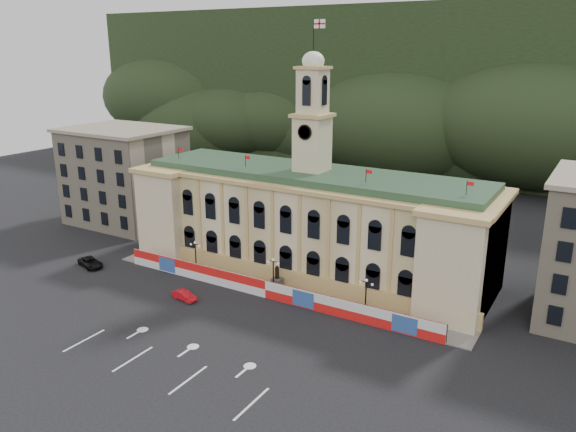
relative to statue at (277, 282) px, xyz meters
The scene contains 13 objects.
ground 18.04m from the statue, 90.00° to the right, with size 260.00×260.00×0.00m, color black.
lane_markings 23.03m from the statue, 90.00° to the right, with size 26.00×10.00×0.02m, color white, non-canonical shape.
hill_ridge 105.59m from the statue, 89.98° to the left, with size 230.00×80.00×64.00m.
city_hall 11.71m from the statue, 90.00° to the left, with size 56.20×17.60×37.10m.
side_building_left 45.63m from the statue, 163.26° to the left, with size 21.00×17.00×18.60m.
hoarding_fence 2.93m from the statue, 88.90° to the right, with size 50.00×0.44×2.50m.
pavement 1.13m from the statue, 90.00° to the right, with size 56.00×5.50×0.16m, color slate.
statue is the anchor object (origin of this frame).
lamp_left 14.16m from the statue, behind, with size 1.96×0.44×5.15m.
lamp_center 2.14m from the statue, 90.00° to the right, with size 1.96×0.44×5.15m.
lamp_right 14.16m from the statue, ahead, with size 1.96×0.44×5.15m.
red_sedan 13.10m from the statue, 134.71° to the right, with size 4.08×1.93×1.29m, color red.
black_suv 30.95m from the statue, 165.79° to the right, with size 5.63×3.78×1.43m, color black.
Camera 1 is at (39.12, -44.54, 33.29)m, focal length 35.00 mm.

